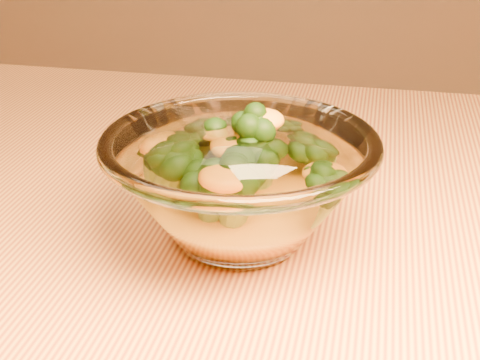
# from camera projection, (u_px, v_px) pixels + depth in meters

# --- Properties ---
(table) EXTENTS (1.20, 0.80, 0.75)m
(table) POSITION_uv_depth(u_px,v_px,m) (252.00, 326.00, 0.59)
(table) COLOR gold
(table) RESTS_ON ground
(glass_bowl) EXTENTS (0.21, 0.21, 0.09)m
(glass_bowl) POSITION_uv_depth(u_px,v_px,m) (240.00, 185.00, 0.51)
(glass_bowl) COLOR white
(glass_bowl) RESTS_ON table
(cheese_sauce) EXTENTS (0.12, 0.12, 0.03)m
(cheese_sauce) POSITION_uv_depth(u_px,v_px,m) (240.00, 208.00, 0.52)
(cheese_sauce) COLOR orange
(cheese_sauce) RESTS_ON glass_bowl
(broccoli_heap) EXTENTS (0.15, 0.13, 0.08)m
(broccoli_heap) POSITION_uv_depth(u_px,v_px,m) (236.00, 167.00, 0.52)
(broccoli_heap) COLOR black
(broccoli_heap) RESTS_ON cheese_sauce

